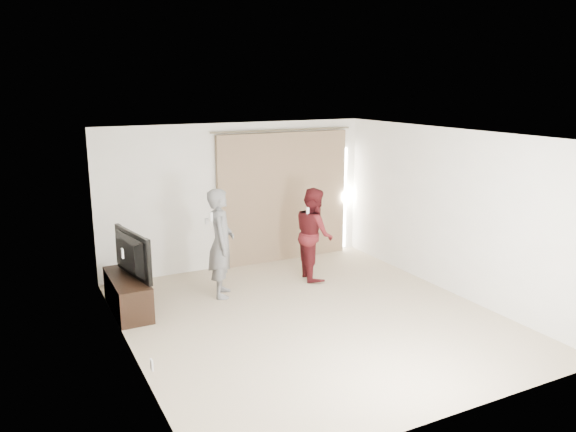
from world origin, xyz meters
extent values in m
plane|color=#C5B594|center=(0.00, 0.00, 0.00)|extent=(5.50, 5.50, 0.00)
cube|color=white|center=(0.00, 2.75, 1.30)|extent=(5.00, 0.04, 2.60)
cube|color=white|center=(-2.50, 0.00, 1.30)|extent=(0.04, 5.50, 2.60)
cube|color=white|center=(-2.48, 0.40, 1.20)|extent=(0.02, 0.08, 0.12)
cube|color=white|center=(-2.48, -0.90, 0.30)|extent=(0.02, 0.08, 0.12)
cube|color=white|center=(0.00, 0.00, 2.60)|extent=(5.00, 5.50, 0.01)
cube|color=#987A5D|center=(0.90, 2.68, 1.20)|extent=(2.60, 0.10, 2.40)
cylinder|color=#716952|center=(0.90, 2.68, 2.44)|extent=(2.80, 0.03, 0.03)
cube|color=silver|center=(2.26, 2.72, 1.05)|extent=(0.08, 0.04, 2.00)
cube|color=black|center=(-2.27, 1.47, 0.26)|extent=(0.46, 1.34, 0.51)
imported|color=black|center=(-2.27, 1.47, 0.85)|extent=(0.37, 1.18, 0.67)
cylinder|color=tan|center=(-1.86, 2.32, 0.03)|extent=(0.36, 0.36, 0.06)
cylinder|color=tan|center=(-1.86, 2.32, 0.27)|extent=(0.20, 0.20, 0.42)
imported|color=slate|center=(-0.81, 1.42, 0.86)|extent=(0.61, 0.73, 1.71)
cube|color=white|center=(-0.99, 1.32, 1.31)|extent=(0.04, 0.04, 0.14)
cube|color=white|center=(-0.99, 1.54, 1.20)|extent=(0.05, 0.05, 0.09)
imported|color=#531418|center=(0.88, 1.50, 0.78)|extent=(0.73, 0.87, 1.57)
cube|color=white|center=(0.70, 1.40, 1.20)|extent=(0.04, 0.04, 0.14)
cube|color=white|center=(0.70, 1.62, 1.10)|extent=(0.05, 0.05, 0.09)
camera|label=1|loc=(-3.68, -6.49, 3.25)|focal=35.00mm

